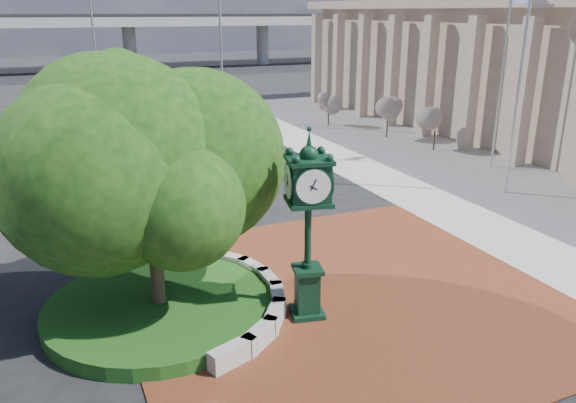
# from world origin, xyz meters

# --- Properties ---
(ground) EXTENTS (200.00, 200.00, 0.00)m
(ground) POSITION_xyz_m (0.00, 0.00, 0.00)
(ground) COLOR black
(ground) RESTS_ON ground
(plaza) EXTENTS (12.00, 12.00, 0.04)m
(plaza) POSITION_xyz_m (0.00, -1.00, 0.02)
(plaza) COLOR maroon
(plaza) RESTS_ON ground
(sidewalk) EXTENTS (20.00, 50.00, 0.04)m
(sidewalk) POSITION_xyz_m (16.00, 10.00, 0.02)
(sidewalk) COLOR #9E9B93
(sidewalk) RESTS_ON ground
(planter_wall) EXTENTS (2.96, 6.77, 0.54)m
(planter_wall) POSITION_xyz_m (-2.71, -0.00, 0.27)
(planter_wall) COLOR #9E9B93
(planter_wall) RESTS_ON ground
(grass_bed) EXTENTS (6.10, 6.10, 0.40)m
(grass_bed) POSITION_xyz_m (-5.00, 0.00, 0.20)
(grass_bed) COLOR #1C3F12
(grass_bed) RESTS_ON ground
(civic_building) EXTENTS (17.35, 44.00, 8.60)m
(civic_building) POSITION_xyz_m (23.60, 12.00, 4.33)
(civic_building) COLOR tan
(civic_building) RESTS_ON ground
(overpass) EXTENTS (90.00, 12.00, 7.50)m
(overpass) POSITION_xyz_m (-0.22, 70.00, 6.54)
(overpass) COLOR #9E9B93
(overpass) RESTS_ON ground
(tree_planter) EXTENTS (5.20, 5.20, 6.33)m
(tree_planter) POSITION_xyz_m (-5.00, 0.00, 3.72)
(tree_planter) COLOR #38281C
(tree_planter) RESTS_ON ground
(tree_street) EXTENTS (4.40, 4.40, 5.45)m
(tree_street) POSITION_xyz_m (-4.00, 18.00, 3.24)
(tree_street) COLOR #38281C
(tree_street) RESTS_ON ground
(post_clock) EXTENTS (1.23, 1.23, 5.10)m
(post_clock) POSITION_xyz_m (-1.36, -1.66, 2.80)
(post_clock) COLOR black
(post_clock) RESTS_ON ground
(parked_car) EXTENTS (2.19, 4.70, 1.56)m
(parked_car) POSITION_xyz_m (1.89, 40.31, 0.78)
(parked_car) COLOR #54120C
(parked_car) RESTS_ON ground
(flagpole_a) EXTENTS (1.78, 0.20, 11.40)m
(flagpole_a) POSITION_xyz_m (11.50, 4.50, 5.84)
(flagpole_a) COLOR silver
(flagpole_a) RESTS_ON ground
(flagpole_b) EXTENTS (1.45, 0.34, 9.41)m
(flagpole_b) POSITION_xyz_m (14.05, 8.18, 4.82)
(flagpole_b) COLOR silver
(flagpole_b) RESTS_ON ground
(street_lamp_near) EXTENTS (2.16, 0.58, 9.67)m
(street_lamp_near) POSITION_xyz_m (5.13, 25.91, 5.67)
(street_lamp_near) COLOR slate
(street_lamp_near) RESTS_ON ground
(street_lamp_far) EXTENTS (2.24, 0.94, 10.31)m
(street_lamp_far) POSITION_xyz_m (-1.84, 43.35, 6.04)
(street_lamp_far) COLOR slate
(street_lamp_far) RESTS_ON ground
(shrub_near) EXTENTS (1.20, 1.20, 2.20)m
(shrub_near) POSITION_xyz_m (13.65, 12.51, 1.59)
(shrub_near) COLOR #38281C
(shrub_near) RESTS_ON ground
(shrub_mid) EXTENTS (1.20, 1.20, 2.20)m
(shrub_mid) POSITION_xyz_m (13.05, 16.64, 1.59)
(shrub_mid) COLOR #38281C
(shrub_mid) RESTS_ON ground
(shrub_far) EXTENTS (1.20, 1.20, 2.20)m
(shrub_far) POSITION_xyz_m (11.48, 21.83, 1.59)
(shrub_far) COLOR #38281C
(shrub_far) RESTS_ON ground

